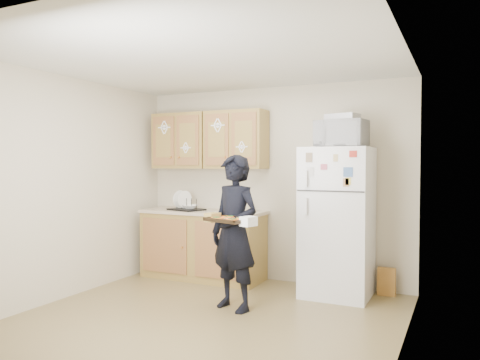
# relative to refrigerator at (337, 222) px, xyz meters

# --- Properties ---
(floor) EXTENTS (3.60, 3.60, 0.00)m
(floor) POSITION_rel_refrigerator_xyz_m (-0.95, -1.43, -0.85)
(floor) COLOR brown
(floor) RESTS_ON ground
(ceiling) EXTENTS (3.60, 3.60, 0.00)m
(ceiling) POSITION_rel_refrigerator_xyz_m (-0.95, -1.43, 1.65)
(ceiling) COLOR silver
(ceiling) RESTS_ON wall_back
(wall_back) EXTENTS (3.60, 0.04, 2.50)m
(wall_back) POSITION_rel_refrigerator_xyz_m (-0.95, 0.37, 0.40)
(wall_back) COLOR beige
(wall_back) RESTS_ON floor
(wall_front) EXTENTS (3.60, 0.04, 2.50)m
(wall_front) POSITION_rel_refrigerator_xyz_m (-0.95, -3.23, 0.40)
(wall_front) COLOR beige
(wall_front) RESTS_ON floor
(wall_left) EXTENTS (0.04, 3.60, 2.50)m
(wall_left) POSITION_rel_refrigerator_xyz_m (-2.75, -1.43, 0.40)
(wall_left) COLOR beige
(wall_left) RESTS_ON floor
(wall_right) EXTENTS (0.04, 3.60, 2.50)m
(wall_right) POSITION_rel_refrigerator_xyz_m (0.85, -1.43, 0.40)
(wall_right) COLOR beige
(wall_right) RESTS_ON floor
(refrigerator) EXTENTS (0.75, 0.70, 1.70)m
(refrigerator) POSITION_rel_refrigerator_xyz_m (0.00, 0.00, 0.00)
(refrigerator) COLOR white
(refrigerator) RESTS_ON floor
(base_cabinet) EXTENTS (1.60, 0.60, 0.86)m
(base_cabinet) POSITION_rel_refrigerator_xyz_m (-1.80, 0.05, -0.42)
(base_cabinet) COLOR olive
(base_cabinet) RESTS_ON floor
(countertop) EXTENTS (1.64, 0.64, 0.04)m
(countertop) POSITION_rel_refrigerator_xyz_m (-1.80, 0.05, 0.03)
(countertop) COLOR #B8A98E
(countertop) RESTS_ON base_cabinet
(upper_cab_left) EXTENTS (0.80, 0.33, 0.75)m
(upper_cab_left) POSITION_rel_refrigerator_xyz_m (-2.20, 0.18, 0.98)
(upper_cab_left) COLOR olive
(upper_cab_left) RESTS_ON wall_back
(upper_cab_right) EXTENTS (0.80, 0.33, 0.75)m
(upper_cab_right) POSITION_rel_refrigerator_xyz_m (-1.38, 0.18, 0.98)
(upper_cab_right) COLOR olive
(upper_cab_right) RESTS_ON wall_back
(cereal_box) EXTENTS (0.20, 0.07, 0.32)m
(cereal_box) POSITION_rel_refrigerator_xyz_m (0.52, 0.24, -0.69)
(cereal_box) COLOR #C89146
(cereal_box) RESTS_ON floor
(person) EXTENTS (0.67, 0.54, 1.61)m
(person) POSITION_rel_refrigerator_xyz_m (-0.84, -0.96, -0.05)
(person) COLOR black
(person) RESTS_ON floor
(baking_tray) EXTENTS (0.50, 0.43, 0.04)m
(baking_tray) POSITION_rel_refrigerator_xyz_m (-0.75, -1.25, 0.11)
(baking_tray) COLOR black
(baking_tray) RESTS_ON person
(pizza_front_left) EXTENTS (0.14, 0.14, 0.02)m
(pizza_front_left) POSITION_rel_refrigerator_xyz_m (-0.87, -1.28, 0.13)
(pizza_front_left) COLOR orange
(pizza_front_left) RESTS_ON baking_tray
(pizza_front_right) EXTENTS (0.14, 0.14, 0.02)m
(pizza_front_right) POSITION_rel_refrigerator_xyz_m (-0.68, -1.34, 0.13)
(pizza_front_right) COLOR orange
(pizza_front_right) RESTS_ON baking_tray
(pizza_back_left) EXTENTS (0.14, 0.14, 0.02)m
(pizza_back_left) POSITION_rel_refrigerator_xyz_m (-0.82, -1.15, 0.13)
(pizza_back_left) COLOR orange
(pizza_back_left) RESTS_ON baking_tray
(pizza_back_right) EXTENTS (0.14, 0.14, 0.02)m
(pizza_back_right) POSITION_rel_refrigerator_xyz_m (-0.64, -1.21, 0.13)
(pizza_back_right) COLOR orange
(pizza_back_right) RESTS_ON baking_tray
(microwave) EXTENTS (0.58, 0.42, 0.30)m
(microwave) POSITION_rel_refrigerator_xyz_m (0.05, -0.05, 1.00)
(microwave) COLOR white
(microwave) RESTS_ON refrigerator
(foil_pan) EXTENTS (0.38, 0.30, 0.07)m
(foil_pan) POSITION_rel_refrigerator_xyz_m (0.05, -0.02, 1.19)
(foil_pan) COLOR #BABAC1
(foil_pan) RESTS_ON microwave
(dish_rack) EXTENTS (0.51, 0.43, 0.17)m
(dish_rack) POSITION_rel_refrigerator_xyz_m (-2.01, -0.03, 0.14)
(dish_rack) COLOR black
(dish_rack) RESTS_ON countertop
(bowl) EXTENTS (0.26, 0.26, 0.05)m
(bowl) POSITION_rel_refrigerator_xyz_m (-1.95, -0.03, 0.10)
(bowl) COLOR white
(bowl) RESTS_ON dish_rack
(soap_bottle) EXTENTS (0.12, 0.12, 0.21)m
(soap_bottle) POSITION_rel_refrigerator_xyz_m (-1.21, -0.09, 0.16)
(soap_bottle) COLOR white
(soap_bottle) RESTS_ON countertop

